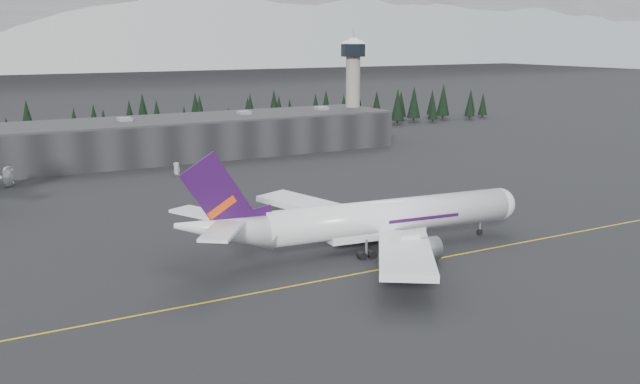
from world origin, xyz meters
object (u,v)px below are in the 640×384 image
control_tower (353,78)px  gse_vehicle_b (177,173)px  jet_main (362,220)px  terminal (157,139)px  gse_vehicle_a (8,184)px

control_tower → gse_vehicle_b: 88.34m
control_tower → jet_main: (-72.60, -119.10, -17.78)m
jet_main → control_tower: bearing=64.7°
jet_main → terminal: bearing=97.3°
terminal → jet_main: bearing=-88.8°
control_tower → jet_main: control_tower is taller
control_tower → gse_vehicle_a: (-121.97, -26.79, -22.65)m
gse_vehicle_a → gse_vehicle_b: 43.72m
terminal → gse_vehicle_a: terminal is taller
terminal → gse_vehicle_a: 52.94m
jet_main → gse_vehicle_b: 86.40m
terminal → gse_vehicle_a: bearing=-153.1°
gse_vehicle_b → jet_main: bearing=-30.2°
terminal → gse_vehicle_a: (-46.97, -23.79, -5.55)m
jet_main → gse_vehicle_b: (-6.09, 86.04, -4.98)m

